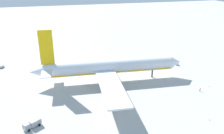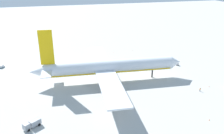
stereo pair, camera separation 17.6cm
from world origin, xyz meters
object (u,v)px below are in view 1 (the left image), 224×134
object	(u,v)px
baggage_cart_1	(2,66)
traffic_cone_2	(132,50)
baggage_cart_2	(176,64)
ground_worker_2	(200,89)
traffic_cone_0	(209,86)
airliner	(108,67)
traffic_cone_1	(113,52)
traffic_cone_3	(209,120)
service_truck_2	(32,124)

from	to	relation	value
baggage_cart_1	traffic_cone_2	xyz separation A→B (m)	(79.77, 8.07, -0.53)
baggage_cart_2	ground_worker_2	distance (m)	31.90
baggage_cart_1	traffic_cone_2	bearing A→B (deg)	5.78
traffic_cone_0	traffic_cone_2	xyz separation A→B (m)	(-14.78, 59.84, 0.00)
airliner	traffic_cone_0	size ratio (longest dim) A/B	131.87
ground_worker_2	traffic_cone_1	xyz separation A→B (m)	(-21.40, 62.13, -0.56)
traffic_cone_0	traffic_cone_1	bearing A→B (deg)	115.15
baggage_cart_2	ground_worker_2	xyz separation A→B (m)	(-6.83, -31.17, 0.05)
baggage_cart_1	traffic_cone_3	xyz separation A→B (m)	(77.61, -73.95, -0.53)
baggage_cart_2	baggage_cart_1	bearing A→B (deg)	166.34
ground_worker_2	traffic_cone_1	bearing A→B (deg)	109.00
traffic_cone_3	airliner	bearing A→B (deg)	121.94
airliner	traffic_cone_2	world-z (taller)	airliner
airliner	ground_worker_2	bearing A→B (deg)	-31.01
traffic_cone_1	traffic_cone_2	xyz separation A→B (m)	(13.25, 0.13, 0.00)
baggage_cart_1	airliner	bearing A→B (deg)	-32.10
traffic_cone_2	airliner	bearing A→B (deg)	-124.67
traffic_cone_0	ground_worker_2	bearing A→B (deg)	-159.90
traffic_cone_1	traffic_cone_0	bearing A→B (deg)	-64.85
airliner	ground_worker_2	xyz separation A→B (m)	(36.18, -21.74, -6.26)
baggage_cart_1	traffic_cone_1	size ratio (longest dim) A/B	6.09
service_truck_2	baggage_cart_2	world-z (taller)	service_truck_2
baggage_cart_1	traffic_cone_1	xyz separation A→B (m)	(66.52, 7.94, -0.53)
baggage_cart_2	traffic_cone_1	xyz separation A→B (m)	(-28.23, 30.97, -0.52)
baggage_cart_1	traffic_cone_1	bearing A→B (deg)	6.81
baggage_cart_2	traffic_cone_2	xyz separation A→B (m)	(-14.98, 31.10, -0.52)
traffic_cone_1	traffic_cone_3	world-z (taller)	same
service_truck_2	traffic_cone_2	size ratio (longest dim) A/B	11.17
baggage_cart_1	traffic_cone_3	world-z (taller)	baggage_cart_1
baggage_cart_1	baggage_cart_2	world-z (taller)	baggage_cart_1
baggage_cart_2	traffic_cone_1	size ratio (longest dim) A/B	6.45
baggage_cart_1	baggage_cart_2	size ratio (longest dim) A/B	0.94
ground_worker_2	traffic_cone_2	bearing A→B (deg)	97.46
traffic_cone_0	service_truck_2	bearing A→B (deg)	-173.30
ground_worker_2	traffic_cone_2	world-z (taller)	ground_worker_2
baggage_cart_2	traffic_cone_1	distance (m)	41.91
baggage_cart_1	traffic_cone_0	size ratio (longest dim) A/B	6.09
baggage_cart_1	traffic_cone_0	world-z (taller)	baggage_cart_1
ground_worker_2	traffic_cone_1	size ratio (longest dim) A/B	3.01
baggage_cart_1	traffic_cone_2	size ratio (longest dim) A/B	6.09
baggage_cart_1	traffic_cone_0	distance (m)	107.80
traffic_cone_2	traffic_cone_3	xyz separation A→B (m)	(-2.16, -82.02, 0.00)
traffic_cone_0	traffic_cone_1	xyz separation A→B (m)	(-28.03, 59.71, 0.00)
traffic_cone_2	traffic_cone_3	world-z (taller)	same
airliner	baggage_cart_2	distance (m)	44.48
ground_worker_2	service_truck_2	bearing A→B (deg)	-174.64
traffic_cone_1	traffic_cone_2	size ratio (longest dim) A/B	1.00
traffic_cone_3	service_truck_2	bearing A→B (deg)	167.57
ground_worker_2	traffic_cone_3	size ratio (longest dim) A/B	3.01
airliner	traffic_cone_2	distance (m)	49.74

